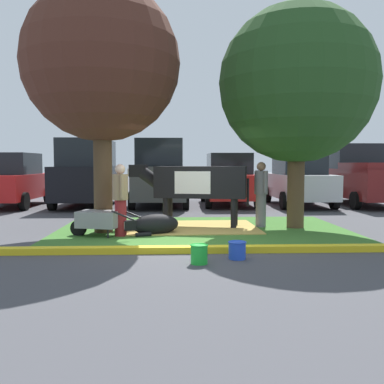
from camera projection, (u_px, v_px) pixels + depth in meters
ground_plane at (187, 242)px, 9.12m from camera, size 80.00×80.00×0.00m
grass_island at (203, 230)px, 10.64m from camera, size 7.06×4.95×0.02m
curb_yellow at (212, 249)px, 8.02m from camera, size 8.26×0.24×0.12m
hay_bedding at (193, 227)px, 10.99m from camera, size 3.25×2.47×0.04m
shade_tree_left at (101, 64)px, 10.05m from camera, size 3.64×3.64×5.78m
shade_tree_right at (297, 84)px, 10.80m from camera, size 3.90×3.90×5.56m
cow_holstein at (196, 183)px, 11.14m from camera, size 3.09×1.18×1.60m
calf_lying at (154, 225)px, 9.95m from camera, size 1.32×0.85×0.48m
person_handler at (261, 192)px, 11.11m from camera, size 0.34×0.51×1.67m
person_visitor_near at (120, 198)px, 9.70m from camera, size 0.34×0.51×1.62m
wheelbarrow at (98, 220)px, 9.71m from camera, size 1.62×0.87×0.63m
bucket_green at (199, 254)px, 7.12m from camera, size 0.30×0.30×0.32m
bucket_blue at (237, 250)px, 7.48m from camera, size 0.32×0.32×0.30m
sedan_red at (13, 181)px, 16.44m from camera, size 2.05×4.41×2.02m
suv_black at (88, 173)px, 16.57m from camera, size 2.15×4.61×2.52m
suv_dark_grey at (160, 173)px, 16.77m from camera, size 2.15×4.61×2.52m
hatchback_white at (229, 180)px, 17.14m from camera, size 2.05×4.41×2.02m
sedan_silver at (298, 180)px, 16.81m from camera, size 2.05×4.41×2.02m
pickup_truck_maroon at (362, 176)px, 17.25m from camera, size 2.25×5.41×2.42m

